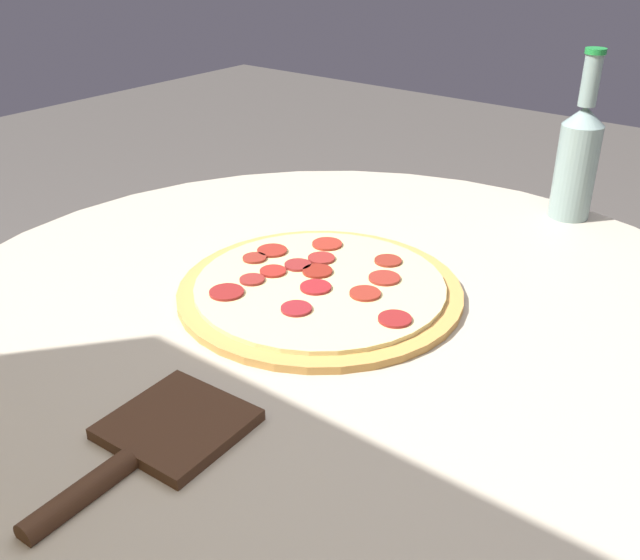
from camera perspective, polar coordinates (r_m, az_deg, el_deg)
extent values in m
cylinder|color=#B2A893|center=(1.11, 1.28, -19.46)|extent=(0.10, 0.10, 0.69)
cylinder|color=#B2A893|center=(0.88, 1.52, -3.20)|extent=(1.07, 1.07, 0.02)
cylinder|color=#C68E47|center=(0.91, 0.00, -0.84)|extent=(0.36, 0.36, 0.01)
cylinder|color=beige|center=(0.91, 0.00, -0.39)|extent=(0.32, 0.32, 0.01)
cylinder|color=maroon|center=(0.97, -5.26, 1.76)|extent=(0.03, 0.03, 0.00)
cylinder|color=maroon|center=(1.01, 0.57, 2.90)|extent=(0.04, 0.04, 0.00)
cylinder|color=maroon|center=(0.93, -0.21, 0.72)|extent=(0.04, 0.04, 0.00)
cylinder|color=maroon|center=(0.91, -5.46, 0.03)|extent=(0.03, 0.03, 0.00)
cylinder|color=maroon|center=(0.97, 0.11, 1.75)|extent=(0.04, 0.04, 0.00)
cylinder|color=maroon|center=(0.88, 3.62, -1.08)|extent=(0.04, 0.04, 0.00)
cylinder|color=maroon|center=(0.96, 5.46, 1.55)|extent=(0.04, 0.04, 0.00)
cylinder|color=maroon|center=(0.99, -3.85, 2.36)|extent=(0.04, 0.04, 0.00)
cylinder|color=maroon|center=(0.95, -1.79, 1.21)|extent=(0.04, 0.04, 0.00)
cylinder|color=maroon|center=(0.93, -3.78, 0.71)|extent=(0.03, 0.03, 0.00)
cylinder|color=maroon|center=(0.89, -7.49, -0.97)|extent=(0.04, 0.04, 0.00)
cylinder|color=maroon|center=(0.89, -0.35, -0.58)|extent=(0.04, 0.04, 0.00)
cylinder|color=maroon|center=(0.84, -1.91, -2.30)|extent=(0.04, 0.04, 0.00)
cylinder|color=maroon|center=(0.92, 5.17, 0.16)|extent=(0.04, 0.04, 0.00)
cylinder|color=maroon|center=(0.83, 5.94, -3.17)|extent=(0.04, 0.04, 0.00)
cylinder|color=gray|center=(1.19, 19.73, 8.14)|extent=(0.06, 0.06, 0.15)
cone|color=gray|center=(1.17, 20.42, 12.23)|extent=(0.06, 0.06, 0.03)
cylinder|color=gray|center=(1.16, 20.85, 14.70)|extent=(0.03, 0.03, 0.08)
cylinder|color=#1E8438|center=(1.15, 21.20, 16.72)|extent=(0.03, 0.03, 0.01)
cube|color=#422819|center=(0.70, -11.33, -11.25)|extent=(0.12, 0.12, 0.01)
cylinder|color=#422819|center=(0.65, -18.69, -16.03)|extent=(0.03, 0.11, 0.02)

